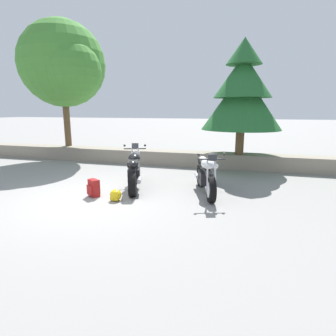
{
  "coord_description": "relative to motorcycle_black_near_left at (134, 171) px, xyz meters",
  "views": [
    {
      "loc": [
        3.68,
        -5.63,
        2.17
      ],
      "look_at": [
        1.74,
        1.2,
        0.65
      ],
      "focal_mm": 29.44,
      "sensor_mm": 36.0,
      "label": 1
    }
  ],
  "objects": [
    {
      "name": "pine_tree_mid_left",
      "position": [
        2.72,
        3.41,
        2.28
      ],
      "size": [
        2.81,
        2.81,
        4.01
      ],
      "color": "brown",
      "rests_on": "stone_wall"
    },
    {
      "name": "rider_backpack",
      "position": [
        -0.7,
        -0.98,
        -0.24
      ],
      "size": [
        0.35,
        0.34,
        0.47
      ],
      "color": "#A31E1E",
      "rests_on": "ground"
    },
    {
      "name": "rider_helmet",
      "position": [
        -0.02,
        -1.13,
        -0.35
      ],
      "size": [
        0.28,
        0.28,
        0.28
      ],
      "color": "yellow",
      "rests_on": "ground"
    },
    {
      "name": "motorcycle_black_near_left",
      "position": [
        0.0,
        0.0,
        0.0
      ],
      "size": [
        0.95,
        2.0,
        1.18
      ],
      "color": "black",
      "rests_on": "ground"
    },
    {
      "name": "leafy_tree_far_left",
      "position": [
        -4.63,
        3.7,
        3.49
      ],
      "size": [
        3.78,
        3.6,
        5.31
      ],
      "color": "brown",
      "rests_on": "stone_wall"
    },
    {
      "name": "ground_plane",
      "position": [
        -0.74,
        -1.28,
        -0.49
      ],
      "size": [
        120.0,
        120.0,
        0.0
      ],
      "primitive_type": "plane",
      "color": "gray"
    },
    {
      "name": "stone_wall",
      "position": [
        -0.74,
        3.52,
        -0.21
      ],
      "size": [
        36.0,
        0.8,
        0.55
      ],
      "primitive_type": "cube",
      "color": "gray",
      "rests_on": "ground"
    },
    {
      "name": "motorcycle_white_centre",
      "position": [
        1.99,
        0.03,
        0.0
      ],
      "size": [
        0.93,
        2.01,
        1.18
      ],
      "color": "black",
      "rests_on": "ground"
    }
  ]
}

